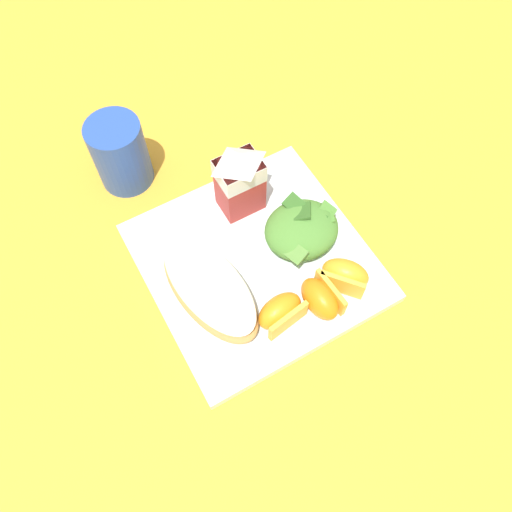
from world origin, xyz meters
TOP-DOWN VIEW (x-y plane):
  - ground at (0.00, 0.00)m, footprint 3.00×3.00m
  - white_plate at (0.00, 0.00)m, footprint 0.28×0.28m
  - cheesy_pizza_bread at (-0.07, -0.01)m, footprint 0.10×0.18m
  - green_salad_pile at (0.07, 0.00)m, footprint 0.10×0.09m
  - milk_carton at (0.02, 0.09)m, footprint 0.06×0.04m
  - orange_wedge_front at (-0.01, -0.09)m, footprint 0.06×0.05m
  - orange_wedge_middle at (0.04, -0.09)m, footprint 0.04×0.06m
  - orange_wedge_rear at (0.08, -0.08)m, footprint 0.07×0.07m
  - drinking_blue_cup at (-0.09, 0.22)m, footprint 0.08×0.08m

SIDE VIEW (x-z plane):
  - ground at x=0.00m, z-range 0.00..0.00m
  - white_plate at x=0.00m, z-range 0.00..0.02m
  - cheesy_pizza_bread at x=-0.07m, z-range 0.02..0.05m
  - orange_wedge_front at x=-0.01m, z-range 0.02..0.06m
  - orange_wedge_middle at x=0.04m, z-range 0.02..0.06m
  - orange_wedge_rear at x=0.08m, z-range 0.02..0.06m
  - green_salad_pile at x=0.07m, z-range 0.01..0.06m
  - drinking_blue_cup at x=-0.09m, z-range 0.00..0.11m
  - milk_carton at x=0.02m, z-range 0.02..0.13m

